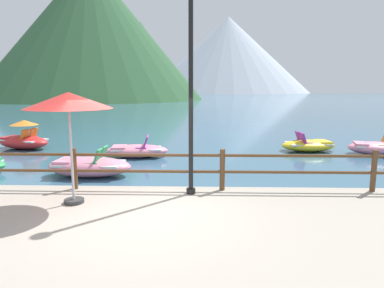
{
  "coord_description": "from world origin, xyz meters",
  "views": [
    {
      "loc": [
        1.24,
        -6.28,
        2.75
      ],
      "look_at": [
        0.91,
        5.0,
        0.9
      ],
      "focal_mm": 33.01,
      "sensor_mm": 36.0,
      "label": 1
    }
  ],
  "objects_px": {
    "lamp_post": "(191,68)",
    "pedal_boat_0": "(309,145)",
    "beach_umbrella": "(69,102)",
    "pedal_boat_2": "(89,166)",
    "pedal_boat_1": "(136,150)",
    "pedal_boat_5": "(23,139)",
    "pedal_boat_3": "(376,148)"
  },
  "relations": [
    {
      "from": "pedal_boat_1",
      "to": "pedal_boat_2",
      "type": "xyz_separation_m",
      "value": [
        -0.91,
        -2.99,
        0.05
      ]
    },
    {
      "from": "beach_umbrella",
      "to": "pedal_boat_3",
      "type": "height_order",
      "value": "beach_umbrella"
    },
    {
      "from": "lamp_post",
      "to": "pedal_boat_5",
      "type": "distance_m",
      "value": 11.25
    },
    {
      "from": "pedal_boat_2",
      "to": "lamp_post",
      "type": "bearing_deg",
      "value": -42.81
    },
    {
      "from": "pedal_boat_0",
      "to": "pedal_boat_5",
      "type": "bearing_deg",
      "value": 179.06
    },
    {
      "from": "lamp_post",
      "to": "pedal_boat_1",
      "type": "xyz_separation_m",
      "value": [
        -2.33,
        5.99,
        -2.85
      ]
    },
    {
      "from": "beach_umbrella",
      "to": "pedal_boat_2",
      "type": "distance_m",
      "value": 4.38
    },
    {
      "from": "lamp_post",
      "to": "pedal_boat_0",
      "type": "bearing_deg",
      "value": 57.38
    },
    {
      "from": "lamp_post",
      "to": "pedal_boat_3",
      "type": "bearing_deg",
      "value": 42.89
    },
    {
      "from": "beach_umbrella",
      "to": "pedal_boat_0",
      "type": "xyz_separation_m",
      "value": [
        7.18,
        8.24,
        -2.19
      ]
    },
    {
      "from": "lamp_post",
      "to": "pedal_boat_1",
      "type": "distance_m",
      "value": 7.04
    },
    {
      "from": "lamp_post",
      "to": "pedal_boat_3",
      "type": "distance_m",
      "value": 10.39
    },
    {
      "from": "pedal_boat_1",
      "to": "pedal_boat_3",
      "type": "relative_size",
      "value": 1.07
    },
    {
      "from": "beach_umbrella",
      "to": "pedal_boat_1",
      "type": "bearing_deg",
      "value": 89.76
    },
    {
      "from": "pedal_boat_0",
      "to": "pedal_boat_1",
      "type": "bearing_deg",
      "value": -167.87
    },
    {
      "from": "pedal_boat_2",
      "to": "pedal_boat_5",
      "type": "height_order",
      "value": "pedal_boat_5"
    },
    {
      "from": "lamp_post",
      "to": "pedal_boat_0",
      "type": "height_order",
      "value": "lamp_post"
    },
    {
      "from": "lamp_post",
      "to": "pedal_boat_5",
      "type": "height_order",
      "value": "lamp_post"
    },
    {
      "from": "pedal_boat_1",
      "to": "pedal_boat_5",
      "type": "distance_m",
      "value": 5.66
    },
    {
      "from": "pedal_boat_3",
      "to": "pedal_boat_2",
      "type": "bearing_deg",
      "value": -160.27
    },
    {
      "from": "pedal_boat_3",
      "to": "pedal_boat_5",
      "type": "height_order",
      "value": "pedal_boat_5"
    },
    {
      "from": "beach_umbrella",
      "to": "pedal_boat_5",
      "type": "height_order",
      "value": "beach_umbrella"
    },
    {
      "from": "pedal_boat_1",
      "to": "pedal_boat_3",
      "type": "height_order",
      "value": "pedal_boat_3"
    },
    {
      "from": "pedal_boat_1",
      "to": "pedal_boat_2",
      "type": "distance_m",
      "value": 3.12
    },
    {
      "from": "lamp_post",
      "to": "beach_umbrella",
      "type": "bearing_deg",
      "value": -163.34
    },
    {
      "from": "beach_umbrella",
      "to": "pedal_boat_3",
      "type": "bearing_deg",
      "value": 37.78
    },
    {
      "from": "lamp_post",
      "to": "pedal_boat_0",
      "type": "distance_m",
      "value": 9.39
    },
    {
      "from": "beach_umbrella",
      "to": "pedal_boat_2",
      "type": "relative_size",
      "value": 0.84
    },
    {
      "from": "pedal_boat_2",
      "to": "pedal_boat_3",
      "type": "xyz_separation_m",
      "value": [
        10.57,
        3.79,
        -0.03
      ]
    },
    {
      "from": "lamp_post",
      "to": "pedal_boat_0",
      "type": "relative_size",
      "value": 1.87
    },
    {
      "from": "lamp_post",
      "to": "pedal_boat_3",
      "type": "relative_size",
      "value": 1.91
    },
    {
      "from": "pedal_boat_0",
      "to": "pedal_boat_3",
      "type": "bearing_deg",
      "value": -16.35
    }
  ]
}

